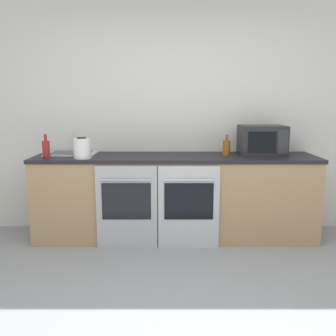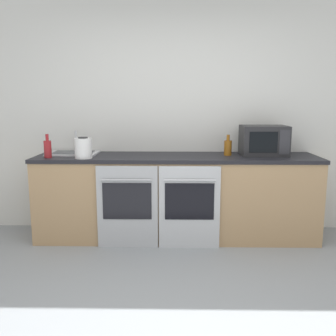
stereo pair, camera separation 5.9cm
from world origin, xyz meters
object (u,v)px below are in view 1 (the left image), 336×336
object	(u,v)px
bottle_red	(47,149)
bottle_amber	(228,147)
oven_left	(128,207)
kettle	(83,148)
sink	(73,153)
microwave	(263,140)
oven_right	(190,207)

from	to	relation	value
bottle_red	bottle_amber	bearing A→B (deg)	6.23
oven_left	kettle	world-z (taller)	kettle
bottle_red	sink	world-z (taller)	sink
microwave	bottle_amber	size ratio (longest dim) A/B	2.19
oven_right	bottle_red	distance (m)	1.58
oven_left	bottle_red	distance (m)	1.03
oven_right	microwave	world-z (taller)	microwave
bottle_amber	bottle_red	bearing A→B (deg)	-173.77
microwave	kettle	size ratio (longest dim) A/B	2.23
sink	bottle_red	bearing A→B (deg)	-123.07
oven_right	bottle_red	size ratio (longest dim) A/B	3.48
kettle	sink	size ratio (longest dim) A/B	0.40
microwave	bottle_red	bearing A→B (deg)	-174.05
kettle	oven_left	bearing A→B (deg)	-16.57
oven_right	sink	distance (m)	1.44
bottle_amber	kettle	distance (m)	1.53
oven_right	oven_left	bearing A→B (deg)	180.00
bottle_red	bottle_amber	size ratio (longest dim) A/B	1.10
oven_left	bottle_amber	world-z (taller)	bottle_amber
oven_left	sink	size ratio (longest dim) A/B	1.58
microwave	bottle_amber	bearing A→B (deg)	-175.41
oven_right	bottle_amber	size ratio (longest dim) A/B	3.84
oven_left	bottle_red	world-z (taller)	bottle_red
oven_left	microwave	distance (m)	1.63
microwave	bottle_amber	distance (m)	0.40
oven_right	sink	bearing A→B (deg)	160.67
kettle	oven_right	bearing A→B (deg)	-7.16
oven_left	microwave	xyz separation A→B (m)	(1.44, 0.40, 0.64)
bottle_red	bottle_amber	xyz separation A→B (m)	(1.89, 0.21, -0.01)
oven_left	bottle_amber	size ratio (longest dim) A/B	3.84
bottle_red	sink	bearing A→B (deg)	56.93
bottle_red	oven_right	bearing A→B (deg)	-6.47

